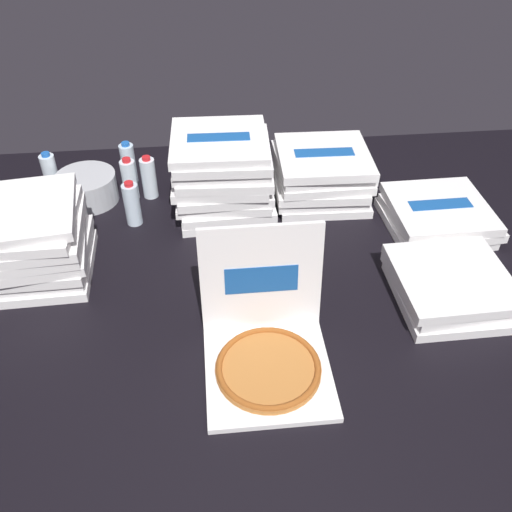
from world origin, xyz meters
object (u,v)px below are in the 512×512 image
pizza_stack_right_mid (29,241)px  pizza_stack_left_mid (321,174)px  water_bottle_3 (51,174)px  pizza_stack_center_near (438,216)px  water_bottle_1 (129,163)px  water_bottle_0 (69,221)px  pizza_stack_right_far (223,174)px  pizza_stack_left_near (452,286)px  ice_bucket (87,188)px  open_pizza_box (266,345)px  water_bottle_2 (132,204)px  water_bottle_5 (149,178)px  water_bottle_4 (130,180)px

pizza_stack_right_mid → pizza_stack_left_mid: (1.16, 0.41, -0.04)m
water_bottle_3 → pizza_stack_right_mid: bearing=-86.4°
pizza_stack_right_mid → pizza_stack_center_near: bearing=4.6°
water_bottle_3 → water_bottle_1: bearing=10.1°
water_bottle_0 → pizza_stack_right_far: bearing=15.9°
pizza_stack_right_mid → water_bottle_1: size_ratio=2.23×
pizza_stack_left_near → water_bottle_1: bearing=142.6°
ice_bucket → water_bottle_1: 0.23m
open_pizza_box → pizza_stack_center_near: size_ratio=1.01×
open_pizza_box → water_bottle_1: size_ratio=2.19×
water_bottle_0 → water_bottle_3: same height
ice_bucket → water_bottle_3: size_ratio=1.31×
open_pizza_box → pizza_stack_center_near: open_pizza_box is taller
pizza_stack_right_far → water_bottle_2: bearing=-168.1°
water_bottle_2 → pizza_stack_right_mid: bearing=-140.2°
ice_bucket → water_bottle_5: (0.27, 0.01, 0.03)m
pizza_stack_right_far → water_bottle_5: bearing=159.7°
open_pizza_box → water_bottle_4: 1.11m
pizza_stack_center_near → water_bottle_2: (-1.25, 0.16, 0.04)m
pizza_stack_right_mid → ice_bucket: size_ratio=1.70×
pizza_stack_center_near → ice_bucket: (-1.46, 0.35, 0.01)m
pizza_stack_right_mid → water_bottle_0: bearing=61.2°
ice_bucket → water_bottle_1: water_bottle_1 is taller
water_bottle_0 → water_bottle_2: (0.24, 0.10, 0.00)m
ice_bucket → water_bottle_4: (0.19, 0.00, 0.03)m
open_pizza_box → water_bottle_2: open_pizza_box is taller
ice_bucket → pizza_stack_left_near: bearing=-29.3°
pizza_stack_right_far → water_bottle_2: pizza_stack_right_far is taller
pizza_stack_left_mid → pizza_stack_left_near: bearing=-64.2°
pizza_stack_right_far → ice_bucket: pizza_stack_right_far is taller
pizza_stack_left_mid → water_bottle_4: pizza_stack_left_mid is taller
pizza_stack_left_near → water_bottle_1: (-1.19, 0.91, 0.04)m
pizza_stack_center_near → water_bottle_4: water_bottle_4 is taller
pizza_stack_right_mid → water_bottle_2: (0.34, 0.29, -0.05)m
water_bottle_4 → water_bottle_5: bearing=4.4°
pizza_stack_center_near → water_bottle_3: size_ratio=2.17×
water_bottle_0 → water_bottle_1: (0.20, 0.43, 0.00)m
pizza_stack_left_near → ice_bucket: bearing=150.7°
pizza_stack_right_mid → pizza_stack_left_near: (1.49, -0.29, -0.09)m
water_bottle_1 → water_bottle_5: 0.17m
water_bottle_4 → water_bottle_5: size_ratio=1.00×
water_bottle_2 → pizza_stack_center_near: bearing=-7.2°
open_pizza_box → water_bottle_0: bearing=135.1°
pizza_stack_center_near → water_bottle_2: water_bottle_2 is taller
pizza_stack_center_near → water_bottle_5: bearing=163.3°
open_pizza_box → ice_bucket: (-0.68, 0.99, -0.01)m
water_bottle_1 → open_pizza_box: bearing=-66.1°
open_pizza_box → pizza_stack_left_near: 0.72m
water_bottle_1 → pizza_stack_center_near: bearing=-21.0°
water_bottle_3 → pizza_stack_right_far: bearing=-14.6°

